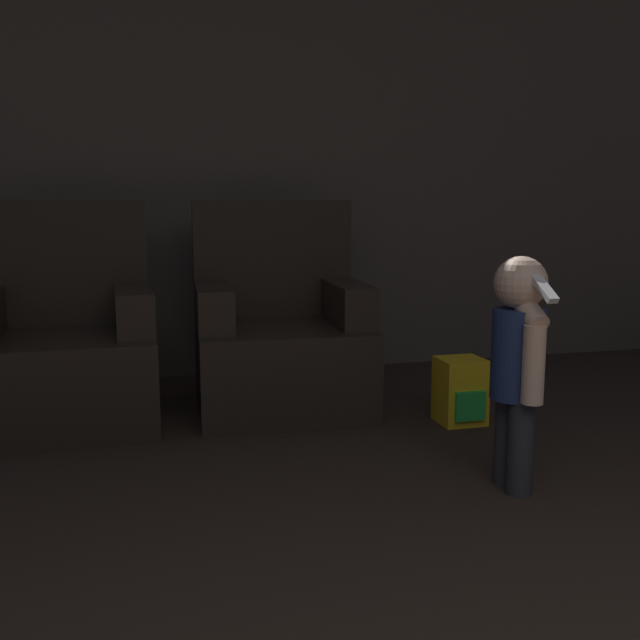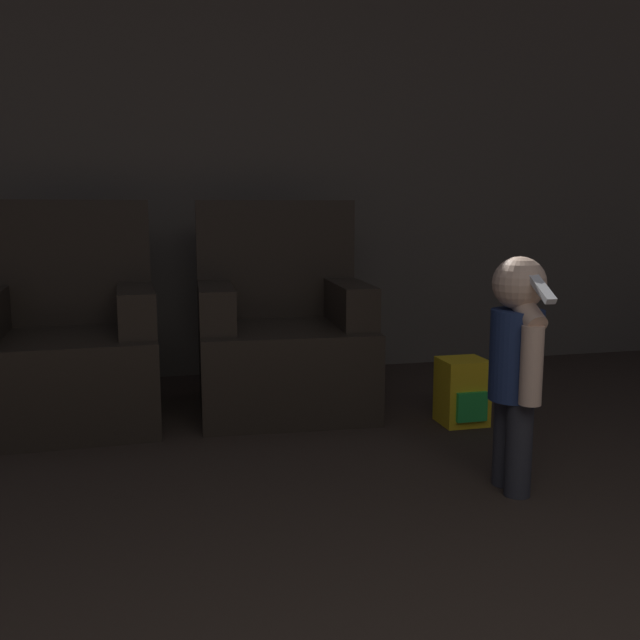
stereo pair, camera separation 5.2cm
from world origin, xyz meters
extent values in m
cube|color=#51493F|center=(0.00, 4.50, 1.30)|extent=(8.40, 0.05, 2.60)
cube|color=black|center=(-0.88, 3.66, 0.21)|extent=(0.83, 0.80, 0.42)
cube|color=black|center=(-0.89, 3.96, 0.71)|extent=(0.81, 0.18, 0.60)
cube|color=black|center=(-0.56, 3.66, 0.52)|extent=(0.18, 0.62, 0.20)
cube|color=black|center=(0.13, 3.66, 0.21)|extent=(0.85, 0.82, 0.42)
cube|color=black|center=(0.15, 3.96, 0.71)|extent=(0.81, 0.21, 0.60)
cube|color=black|center=(-0.19, 3.67, 0.52)|extent=(0.20, 0.62, 0.20)
cube|color=black|center=(0.45, 3.64, 0.52)|extent=(0.20, 0.62, 0.20)
cylinder|color=#28282D|center=(0.70, 2.51, 0.16)|extent=(0.09, 0.09, 0.33)
cylinder|color=#28282D|center=(0.70, 2.41, 0.16)|extent=(0.09, 0.09, 0.33)
cylinder|color=navy|center=(0.70, 2.46, 0.48)|extent=(0.18, 0.18, 0.31)
sphere|color=beige|center=(0.70, 2.46, 0.73)|extent=(0.18, 0.18, 0.18)
cylinder|color=beige|center=(0.69, 2.35, 0.47)|extent=(0.07, 0.07, 0.26)
cylinder|color=beige|center=(0.71, 2.46, 0.66)|extent=(0.07, 0.26, 0.19)
cube|color=white|center=(0.71, 2.35, 0.73)|extent=(0.04, 0.16, 0.10)
cube|color=yellow|center=(0.87, 3.22, 0.15)|extent=(0.20, 0.19, 0.30)
cube|color=green|center=(0.87, 3.12, 0.10)|extent=(0.14, 0.02, 0.13)
camera|label=1|loc=(-0.57, 0.33, 0.97)|focal=40.00mm
camera|label=2|loc=(-0.52, 0.32, 0.97)|focal=40.00mm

